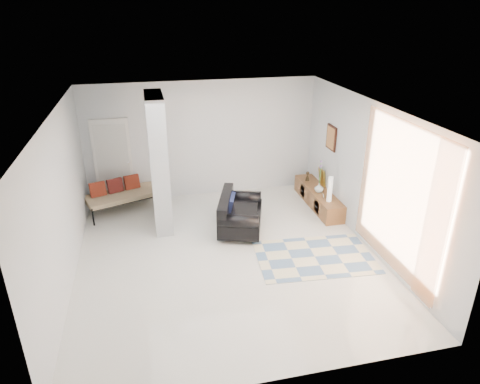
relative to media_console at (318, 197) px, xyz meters
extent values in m
plane|color=silver|center=(-2.52, -1.70, -0.20)|extent=(6.00, 6.00, 0.00)
plane|color=white|center=(-2.52, -1.70, 2.60)|extent=(6.00, 6.00, 0.00)
plane|color=silver|center=(-2.52, 1.30, 1.20)|extent=(6.00, 0.00, 6.00)
plane|color=silver|center=(-2.52, -4.70, 1.20)|extent=(6.00, 0.00, 6.00)
plane|color=silver|center=(-5.27, -1.70, 1.20)|extent=(0.00, 6.00, 6.00)
plane|color=silver|center=(0.23, -1.70, 1.20)|extent=(0.00, 6.00, 6.00)
cube|color=#ADB2B5|center=(-3.62, -0.10, 1.20)|extent=(0.35, 1.20, 2.80)
cube|color=white|center=(-4.62, 1.26, 0.82)|extent=(0.85, 0.06, 2.04)
plane|color=orange|center=(0.15, -2.85, 1.25)|extent=(0.00, 2.55, 2.55)
cube|color=#37180F|center=(0.20, 0.00, 1.45)|extent=(0.04, 0.45, 0.55)
cube|color=brown|center=(0.00, 0.00, 0.00)|extent=(0.45, 2.04, 0.40)
cube|color=#37180F|center=(-0.22, -0.46, 0.00)|extent=(0.02, 0.27, 0.28)
cube|color=#37180F|center=(-0.22, 0.45, 0.00)|extent=(0.02, 0.27, 0.28)
cube|color=gold|center=(0.18, 0.28, 0.40)|extent=(0.09, 0.32, 0.40)
cube|color=silver|center=(-0.10, -0.46, 0.26)|extent=(0.04, 0.10, 0.12)
cylinder|color=silver|center=(-2.51, -1.17, -0.15)|extent=(0.05, 0.05, 0.10)
cylinder|color=silver|center=(-2.17, -0.07, -0.15)|extent=(0.05, 0.05, 0.10)
cylinder|color=silver|center=(-1.91, -1.37, -0.15)|extent=(0.05, 0.05, 0.10)
cylinder|color=silver|center=(-1.56, -0.26, -0.15)|extent=(0.05, 0.05, 0.10)
cube|color=black|center=(-2.04, -0.72, 0.05)|extent=(1.22, 1.58, 0.30)
cube|color=black|center=(-2.34, -0.62, 0.38)|extent=(0.61, 1.39, 0.36)
cylinder|color=black|center=(-2.21, -1.27, 0.28)|extent=(0.84, 0.51, 0.28)
cylinder|color=black|center=(-1.86, -0.17, 0.28)|extent=(0.84, 0.51, 0.28)
cube|color=black|center=(-2.23, -0.66, 0.40)|extent=(0.29, 0.53, 0.31)
cylinder|color=black|center=(-5.09, 0.14, 0.00)|extent=(0.04, 0.04, 0.40)
cylinder|color=black|center=(-3.52, 0.71, 0.00)|extent=(0.04, 0.04, 0.40)
cylinder|color=black|center=(-5.32, 0.78, 0.00)|extent=(0.04, 0.04, 0.40)
cylinder|color=black|center=(-3.75, 1.36, 0.00)|extent=(0.04, 0.04, 0.40)
cube|color=tan|center=(-4.42, 0.75, 0.18)|extent=(1.83, 1.25, 0.12)
cube|color=maroon|center=(-4.98, 0.70, 0.40)|extent=(0.38, 0.27, 0.33)
cube|color=#5A1A16|center=(-4.61, 0.84, 0.40)|extent=(0.38, 0.27, 0.33)
cube|color=maroon|center=(-4.24, 0.97, 0.40)|extent=(0.38, 0.27, 0.33)
cube|color=beige|center=(-0.92, -2.11, -0.20)|extent=(2.28, 1.61, 0.01)
cylinder|color=beige|center=(-0.02, -0.62, 0.48)|extent=(0.10, 0.10, 0.57)
imported|color=white|center=(-0.05, -0.12, 0.30)|extent=(0.22, 0.22, 0.22)
camera|label=1|loc=(-3.83, -8.50, 4.20)|focal=32.00mm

